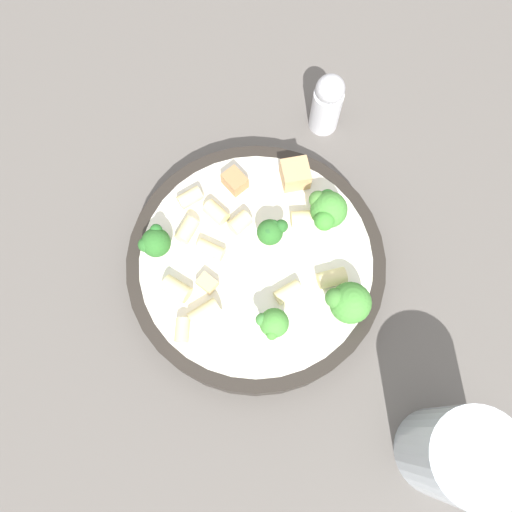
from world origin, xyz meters
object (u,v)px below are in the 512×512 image
Objects in this scene: broccoli_floret_2 at (273,323)px; rigatoni_2 at (176,289)px; rigatoni_6 at (182,330)px; rigatoni_10 at (301,219)px; drinking_glass at (453,454)px; rigatoni_7 at (187,230)px; pepper_shaker at (327,103)px; pasta_bowl at (256,264)px; broccoli_floret_0 at (272,233)px; rigatoni_8 at (204,313)px; rigatoni_4 at (288,292)px; rigatoni_5 at (240,223)px; chicken_chunk_2 at (235,181)px; chicken_chunk_0 at (295,174)px; rigatoni_9 at (216,212)px; rigatoni_3 at (332,278)px; broccoli_floret_4 at (327,210)px; rigatoni_0 at (190,197)px; rigatoni_1 at (211,250)px; broccoli_floret_3 at (348,303)px; broccoli_floret_1 at (155,242)px; chicken_chunk_1 at (207,283)px.

rigatoni_2 is at bearing 102.22° from broccoli_floret_2.
rigatoni_6 is 0.16m from rigatoni_10.
drinking_glass is at bearing -80.43° from rigatoni_6.
rigatoni_7 is 0.30× the size of pepper_shaker.
pepper_shaker reaches higher than pasta_bowl.
rigatoni_7 is (-0.01, 0.07, 0.02)m from pasta_bowl.
broccoli_floret_0 reaches higher than pasta_bowl.
rigatoni_8 is (-0.06, -0.06, 0.00)m from rigatoni_7.
rigatoni_4 is at bearing -88.76° from rigatoni_7.
rigatoni_5 is (0.07, 0.08, -0.01)m from broccoli_floret_2.
chicken_chunk_2 is (-0.00, 0.08, 0.00)m from rigatoni_10.
chicken_chunk_0 reaches higher than rigatoni_2.
rigatoni_2 is 1.10× the size of rigatoni_9.
rigatoni_6 is (-0.12, 0.09, -0.00)m from rigatoni_3.
broccoli_floret_4 reaches higher than rigatoni_3.
broccoli_floret_4 is 1.75× the size of rigatoni_9.
rigatoni_9 is 0.08m from rigatoni_10.
broccoli_floret_0 is 0.07m from chicken_chunk_0.
rigatoni_6 is (-0.08, 0.06, -0.00)m from rigatoni_4.
rigatoni_0 is at bearing 33.24° from rigatoni_6.
rigatoni_0 is at bearing 162.50° from pepper_shaker.
rigatoni_1 and rigatoni_6 have the same top height.
drinking_glass is at bearing -87.04° from rigatoni_2.
rigatoni_5 is at bearing 50.46° from broccoli_floret_2.
broccoli_floret_3 is 1.87× the size of rigatoni_7.
pasta_bowl is at bearing -169.68° from pepper_shaker.
broccoli_floret_3 is 1.69× the size of rigatoni_2.
rigatoni_2 is at bearing 169.86° from chicken_chunk_0.
rigatoni_0 is 1.07× the size of rigatoni_6.
broccoli_floret_4 is 0.06m from chicken_chunk_0.
broccoli_floret_1 is 1.25× the size of rigatoni_4.
rigatoni_4 is 1.42× the size of chicken_chunk_1.
broccoli_floret_0 is at bearing -167.44° from pepper_shaker.
broccoli_floret_2 is 0.16m from chicken_chunk_0.
pasta_bowl is 5.69× the size of broccoli_floret_3.
broccoli_floret_0 reaches higher than broccoli_floret_1.
rigatoni_2 and chicken_chunk_2 have the same top height.
rigatoni_7 and rigatoni_10 have the same top height.
pepper_shaker is (0.14, -0.03, -0.01)m from chicken_chunk_2.
rigatoni_1 is at bearing 140.74° from broccoli_floret_4.
rigatoni_9 is (0.00, -0.03, 0.00)m from rigatoni_0.
pepper_shaker is at bearing -10.15° from rigatoni_7.
rigatoni_4 is 0.92× the size of chicken_chunk_0.
rigatoni_5 is at bearing 67.00° from rigatoni_4.
rigatoni_1 is 1.26× the size of rigatoni_5.
broccoli_floret_2 is 0.13m from rigatoni_9.
rigatoni_9 is 0.07m from chicken_chunk_1.
rigatoni_5 is 0.74× the size of rigatoni_8.
drinking_glass reaches higher than rigatoni_6.
rigatoni_5 is at bearing -39.48° from broccoli_floret_1.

